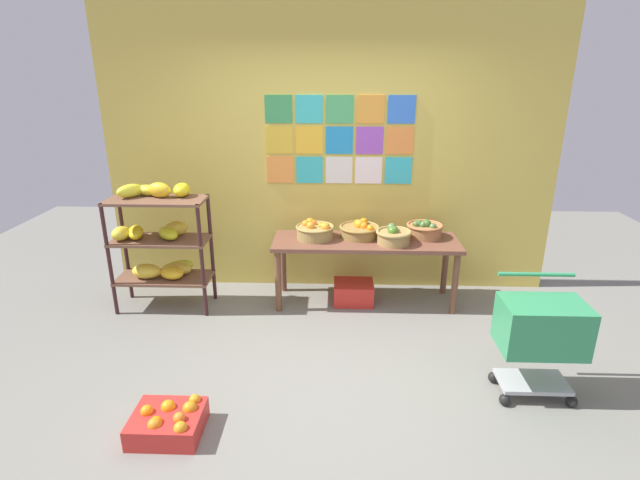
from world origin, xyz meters
TOP-DOWN VIEW (x-y plane):
  - ground at (0.00, 0.00)m, footprint 9.42×9.42m
  - back_wall_with_art at (0.00, 1.74)m, footprint 4.53×0.07m
  - banana_shelf_unit at (-1.61, 1.16)m, footprint 0.90×0.44m
  - display_table at (0.36, 1.31)m, footprint 1.79×0.57m
  - fruit_basket_back_left at (0.93, 1.42)m, footprint 0.35×0.35m
  - fruit_basket_back_right at (-0.14, 1.35)m, footprint 0.37×0.37m
  - fruit_basket_right at (0.30, 1.41)m, footprint 0.40×0.40m
  - fruit_basket_centre at (0.61, 1.22)m, footprint 0.34×0.34m
  - produce_crate_under_table at (0.25, 1.29)m, footprint 0.39×0.32m
  - orange_crate_foreground at (-0.99, -0.62)m, footprint 0.44×0.37m
  - shopping_cart at (1.49, -0.13)m, footprint 0.56×0.41m

SIDE VIEW (x-z plane):
  - ground at x=0.00m, z-range 0.00..0.00m
  - orange_crate_foreground at x=-0.99m, z-range -0.01..0.18m
  - produce_crate_under_table at x=0.25m, z-range 0.00..0.21m
  - shopping_cart at x=1.49m, z-range 0.09..0.95m
  - display_table at x=0.36m, z-range 0.25..0.91m
  - banana_shelf_unit at x=-1.61m, z-range 0.09..1.32m
  - fruit_basket_right at x=0.30m, z-range 0.64..0.81m
  - fruit_basket_back_right at x=-0.14m, z-range 0.64..0.82m
  - fruit_basket_centre at x=0.61m, z-range 0.65..0.83m
  - fruit_basket_back_left at x=0.93m, z-range 0.65..0.83m
  - back_wall_with_art at x=0.00m, z-range 0.00..2.92m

